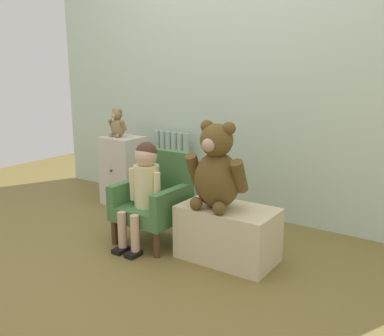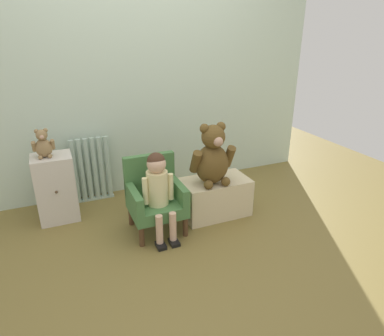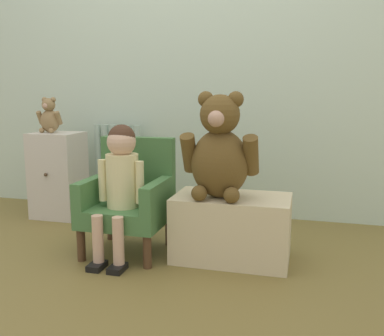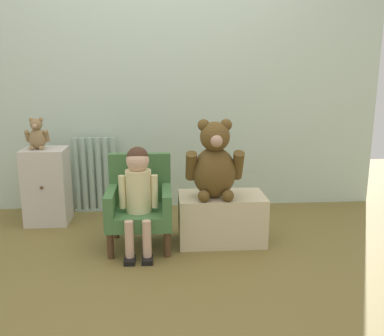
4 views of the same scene
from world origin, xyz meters
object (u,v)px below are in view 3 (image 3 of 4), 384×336
radiator (118,169)px  child_armchair (130,198)px  low_bench (232,228)px  child_figure (121,173)px  small_teddy_bear (49,117)px  small_dresser (58,175)px  large_teddy_bear (220,152)px

radiator → child_armchair: 0.83m
radiator → low_bench: size_ratio=1.07×
child_figure → small_teddy_bear: (-0.78, 0.58, 0.25)m
small_dresser → low_bench: small_dresser is taller
child_armchair → child_figure: child_figure is taller
low_bench → large_teddy_bear: size_ratio=1.12×
small_dresser → small_teddy_bear: (-0.04, -0.01, 0.40)m
large_teddy_bear → small_teddy_bear: large_teddy_bear is taller
child_figure → small_teddy_bear: small_teddy_bear is taller
child_armchair → small_teddy_bear: bearing=148.9°
radiator → large_teddy_bear: size_ratio=1.19×
low_bench → small_teddy_bear: (-1.35, 0.46, 0.53)m
child_armchair → large_teddy_bear: bearing=-3.8°
child_armchair → low_bench: bearing=1.2°
small_dresser → small_teddy_bear: small_teddy_bear is taller
small_dresser → large_teddy_bear: large_teddy_bear is taller
radiator → small_teddy_bear: 0.60m
child_armchair → child_figure: size_ratio=0.88×
radiator → large_teddy_bear: (0.91, -0.76, 0.26)m
low_bench → small_dresser: bearing=160.3°
low_bench → radiator: bearing=143.6°
child_figure → child_armchair: bearing=90.0°
low_bench → child_figure: bearing=-168.1°
radiator → small_dresser: bearing=-143.8°
radiator → small_dresser: radiator is taller
radiator → child_armchair: (0.41, -0.73, -0.02)m
radiator → small_dresser: 0.42m
small_dresser → child_armchair: 0.89m
large_teddy_bear → small_teddy_bear: (-1.29, 0.51, 0.13)m
child_figure → low_bench: (0.56, 0.12, -0.28)m
radiator → low_bench: (0.97, -0.72, -0.15)m
low_bench → child_armchair: bearing=-178.8°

